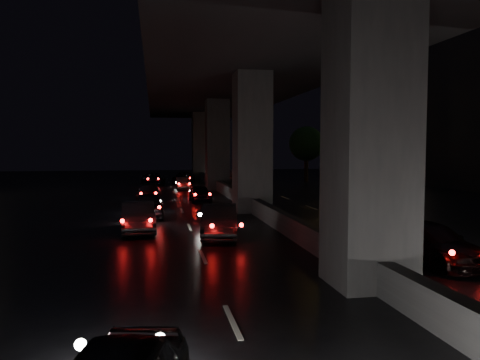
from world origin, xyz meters
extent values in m
plane|color=black|center=(0.00, 0.00, 0.00)|extent=(120.00, 120.00, 0.00)
cube|color=#363639|center=(0.00, -10.00, 4.00)|extent=(2.00, 2.00, 8.00)
cube|color=#363639|center=(0.00, 5.00, 4.00)|extent=(2.00, 2.00, 8.00)
cube|color=#363639|center=(0.00, 20.00, 4.00)|extent=(2.00, 2.00, 8.00)
cube|color=#363639|center=(0.00, 35.00, 4.00)|extent=(2.00, 2.00, 8.00)
cube|color=black|center=(0.00, 5.00, 8.75)|extent=(12.00, 80.00, 1.50)
cube|color=#363639|center=(-5.80, 5.00, 10.00)|extent=(0.40, 80.00, 1.00)
cube|color=#363639|center=(5.80, 5.00, 10.00)|extent=(0.40, 80.00, 1.00)
cube|color=#363639|center=(0.00, 5.00, 0.42)|extent=(0.45, 70.00, 0.85)
cylinder|color=black|center=(11.00, 12.00, 1.40)|extent=(0.44, 0.44, 2.80)
sphere|color=black|center=(11.00, 12.00, 4.22)|extent=(3.80, 3.80, 3.80)
cylinder|color=black|center=(11.00, 28.00, 1.40)|extent=(0.44, 0.44, 2.80)
sphere|color=black|center=(11.00, 28.00, 4.22)|extent=(3.80, 3.80, 3.80)
cylinder|color=#2D2D33|center=(11.50, 18.00, 4.50)|extent=(0.18, 0.18, 9.00)
cube|color=#2D2D33|center=(10.40, 18.00, 8.90)|extent=(2.40, 0.10, 0.10)
sphere|color=#FFAA32|center=(9.30, 18.00, 8.70)|extent=(0.44, 0.44, 0.44)
imported|color=black|center=(3.07, -8.06, 0.62)|extent=(2.31, 4.50, 1.25)
imported|color=#262629|center=(-6.30, -0.65, 0.66)|extent=(1.60, 4.06, 1.32)
imported|color=black|center=(-2.95, -2.49, 0.66)|extent=(1.99, 4.18, 1.32)
imported|color=black|center=(-5.89, 3.58, 0.65)|extent=(1.53, 3.80, 1.29)
imported|color=black|center=(-5.97, 11.72, 0.58)|extent=(1.74, 4.04, 1.16)
imported|color=black|center=(-2.50, 10.43, 0.57)|extent=(1.41, 3.39, 1.15)
imported|color=#554F49|center=(-3.04, 20.38, 0.55)|extent=(1.21, 3.36, 1.10)
imported|color=black|center=(-2.57, 27.12, 0.61)|extent=(2.78, 4.70, 1.23)
imported|color=black|center=(-5.68, 26.72, 0.60)|extent=(2.56, 4.56, 1.20)
imported|color=slate|center=(2.52, 28.63, 0.63)|extent=(2.06, 3.89, 1.26)
camera|label=1|loc=(-5.59, -21.49, 3.63)|focal=35.00mm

